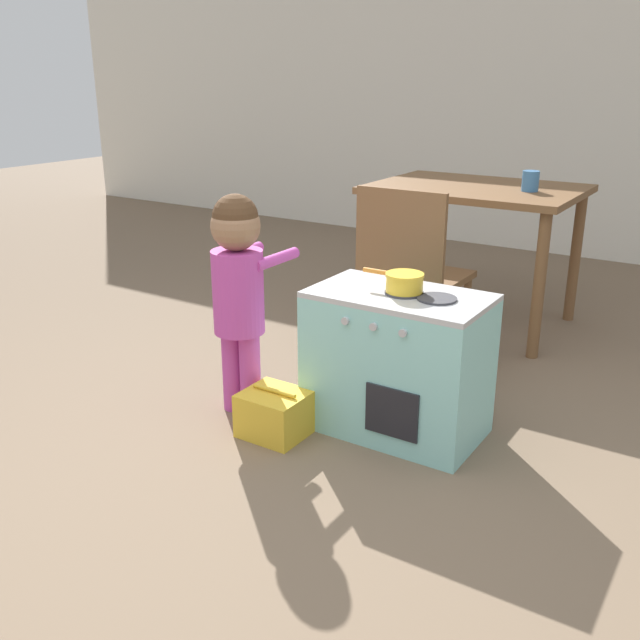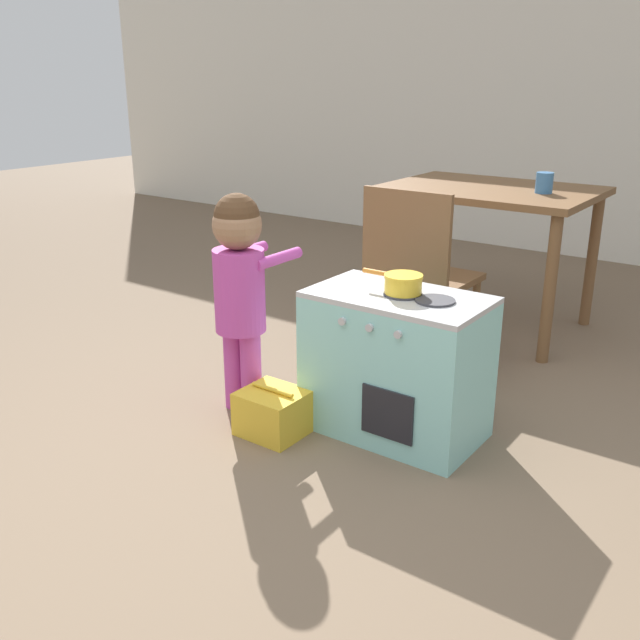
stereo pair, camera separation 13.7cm
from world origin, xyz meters
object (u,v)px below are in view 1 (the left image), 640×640
Objects in this scene: dining_chair_near at (411,272)px; cup_on_table at (530,181)px; play_kitchen at (397,363)px; child_figure at (238,277)px; dining_table at (475,206)px; toy_pot at (404,281)px; toy_basket at (275,414)px.

dining_chair_near is 0.84m from cup_on_table.
child_figure is (-0.59, -0.19, 0.29)m from play_kitchen.
child_figure is 1.05× the size of dining_chair_near.
play_kitchen is at bearing -91.87° from cup_on_table.
dining_table is at bearing 89.56° from dining_chair_near.
toy_pot is 0.63m from child_figure.
play_kitchen is at bearing -177.89° from toy_pot.
toy_pot is (0.01, 0.00, 0.32)m from play_kitchen.
toy_pot is 0.28× the size of dining_chair_near.
play_kitchen is 0.68m from child_figure.
child_figure is 0.85× the size of dining_table.
dining_table is 0.32m from cup_on_table.
toy_pot is at bearing 37.18° from toy_basket.
play_kitchen is at bearing -67.78° from dining_chair_near.
toy_pot is 0.23× the size of dining_table.
child_figure reaches higher than dining_chair_near.
child_figure is at bearing -162.23° from toy_pot.
child_figure is 8.83× the size of cup_on_table.
cup_on_table is at bearing 67.20° from child_figure.
dining_table reaches higher than toy_pot.
dining_chair_near is at bearing 113.29° from toy_pot.
play_kitchen is at bearing 18.09° from child_figure.
dining_chair_near is 8.40× the size of cup_on_table.
dining_chair_near reaches higher than toy_pot.
toy_basket is 0.23× the size of dining_table.
cup_on_table is (0.04, 1.31, 0.52)m from play_kitchen.
dining_chair_near is at bearing -112.06° from cup_on_table.
toy_pot is 1.32m from cup_on_table.
toy_pot is 1.00× the size of toy_basket.
dining_table is at bearing 85.67° from toy_basket.
play_kitchen is 1.40m from dining_table.
play_kitchen is 1.41m from cup_on_table.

